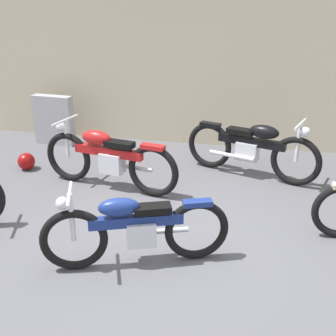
{
  "coord_description": "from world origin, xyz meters",
  "views": [
    {
      "loc": [
        0.98,
        -4.03,
        2.7
      ],
      "look_at": [
        -0.12,
        1.08,
        0.55
      ],
      "focal_mm": 44.65,
      "sensor_mm": 36.0,
      "label": 1
    }
  ],
  "objects_px": {
    "helmet": "(26,161)",
    "motorcycle_blue": "(135,228)",
    "stone_marker": "(54,120)",
    "motorcycle_red": "(108,158)",
    "motorcycle_black": "(252,148)"
  },
  "relations": [
    {
      "from": "motorcycle_black",
      "to": "motorcycle_blue",
      "type": "relative_size",
      "value": 1.11
    },
    {
      "from": "stone_marker",
      "to": "motorcycle_blue",
      "type": "distance_m",
      "value": 4.42
    },
    {
      "from": "stone_marker",
      "to": "motorcycle_black",
      "type": "distance_m",
      "value": 3.89
    },
    {
      "from": "stone_marker",
      "to": "motorcycle_blue",
      "type": "xyz_separation_m",
      "value": [
        2.66,
        -3.53,
        -0.04
      ]
    },
    {
      "from": "stone_marker",
      "to": "helmet",
      "type": "distance_m",
      "value": 1.38
    },
    {
      "from": "stone_marker",
      "to": "motorcycle_black",
      "type": "bearing_deg",
      "value": -12.27
    },
    {
      "from": "helmet",
      "to": "motorcycle_blue",
      "type": "height_order",
      "value": "motorcycle_blue"
    },
    {
      "from": "helmet",
      "to": "motorcycle_blue",
      "type": "bearing_deg",
      "value": -40.85
    },
    {
      "from": "stone_marker",
      "to": "motorcycle_red",
      "type": "relative_size",
      "value": 0.43
    },
    {
      "from": "motorcycle_blue",
      "to": "helmet",
      "type": "bearing_deg",
      "value": -61.66
    },
    {
      "from": "stone_marker",
      "to": "motorcycle_red",
      "type": "distance_m",
      "value": 2.44
    },
    {
      "from": "motorcycle_red",
      "to": "motorcycle_black",
      "type": "height_order",
      "value": "motorcycle_red"
    },
    {
      "from": "stone_marker",
      "to": "motorcycle_black",
      "type": "xyz_separation_m",
      "value": [
        3.8,
        -0.83,
        0.0
      ]
    },
    {
      "from": "helmet",
      "to": "motorcycle_blue",
      "type": "distance_m",
      "value": 3.38
    },
    {
      "from": "motorcycle_blue",
      "to": "motorcycle_red",
      "type": "bearing_deg",
      "value": -83.15
    }
  ]
}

